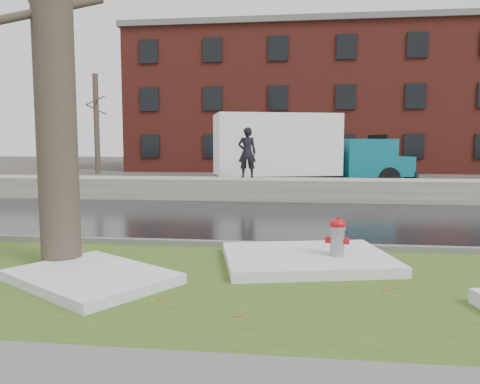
# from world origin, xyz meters

# --- Properties ---
(ground) EXTENTS (120.00, 120.00, 0.00)m
(ground) POSITION_xyz_m (0.00, 0.00, 0.00)
(ground) COLOR #47423D
(ground) RESTS_ON ground
(verge) EXTENTS (60.00, 4.50, 0.04)m
(verge) POSITION_xyz_m (0.00, -1.25, 0.02)
(verge) COLOR #2C4B19
(verge) RESTS_ON ground
(road) EXTENTS (60.00, 7.00, 0.03)m
(road) POSITION_xyz_m (0.00, 4.50, 0.01)
(road) COLOR black
(road) RESTS_ON ground
(parking_lot) EXTENTS (60.00, 9.00, 0.03)m
(parking_lot) POSITION_xyz_m (0.00, 13.00, 0.01)
(parking_lot) COLOR slate
(parking_lot) RESTS_ON ground
(curb) EXTENTS (60.00, 0.15, 0.14)m
(curb) POSITION_xyz_m (0.00, 1.00, 0.07)
(curb) COLOR slate
(curb) RESTS_ON ground
(snowbank) EXTENTS (60.00, 1.60, 0.75)m
(snowbank) POSITION_xyz_m (0.00, 8.70, 0.38)
(snowbank) COLOR #ADAA9E
(snowbank) RESTS_ON ground
(brick_building) EXTENTS (26.00, 12.00, 10.00)m
(brick_building) POSITION_xyz_m (2.00, 30.00, 5.00)
(brick_building) COLOR maroon
(brick_building) RESTS_ON ground
(bg_tree_left) EXTENTS (1.40, 1.62, 6.50)m
(bg_tree_left) POSITION_xyz_m (-12.00, 22.00, 3.33)
(bg_tree_left) COLOR brown
(bg_tree_left) RESTS_ON ground
(bg_tree_center) EXTENTS (1.40, 1.62, 6.50)m
(bg_tree_center) POSITION_xyz_m (-6.00, 26.00, 3.33)
(bg_tree_center) COLOR brown
(bg_tree_center) RESTS_ON ground
(fire_hydrant) EXTENTS (0.39, 0.35, 0.78)m
(fire_hydrant) POSITION_xyz_m (1.81, -0.17, 0.46)
(fire_hydrant) COLOR gray
(fire_hydrant) RESTS_ON verge
(tree) EXTENTS (1.49, 1.65, 7.68)m
(tree) POSITION_xyz_m (-2.54, -0.69, 3.91)
(tree) COLOR brown
(tree) RESTS_ON verge
(box_truck) EXTENTS (9.58, 4.37, 3.18)m
(box_truck) POSITION_xyz_m (1.23, 12.14, 1.68)
(box_truck) COLOR black
(box_truck) RESTS_ON ground
(worker) EXTENTS (0.73, 0.55, 1.80)m
(worker) POSITION_xyz_m (-0.65, 9.19, 1.65)
(worker) COLOR black
(worker) RESTS_ON snowbank
(snow_patch_near) EXTENTS (2.97, 2.51, 0.16)m
(snow_patch_near) POSITION_xyz_m (1.34, -0.10, 0.12)
(snow_patch_near) COLOR silver
(snow_patch_near) RESTS_ON verge
(snow_patch_far) EXTENTS (2.72, 2.53, 0.14)m
(snow_patch_far) POSITION_xyz_m (-1.69, -1.49, 0.11)
(snow_patch_far) COLOR silver
(snow_patch_far) RESTS_ON verge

